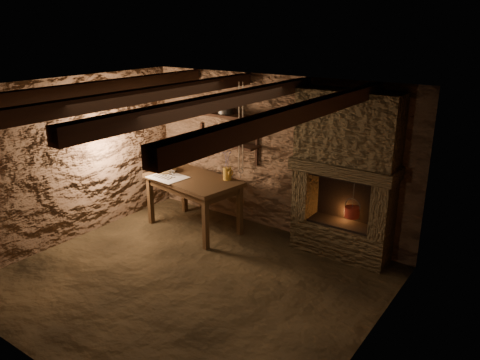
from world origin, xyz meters
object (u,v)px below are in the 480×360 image
Objects in this scene: stoneware_jug at (227,168)px; iron_stockpot at (225,108)px; red_pot at (352,211)px; work_table at (194,202)px; wooden_bowl at (165,169)px.

iron_stockpot reaches higher than stoneware_jug.
red_pot is at bearing 14.40° from stoneware_jug.
red_pot reaches higher than work_table.
wooden_bowl is at bearing -169.45° from work_table.
stoneware_jug is (0.48, 0.24, 0.58)m from work_table.
work_table is at bearing 1.57° from wooden_bowl.
work_table is at bearing -168.71° from red_pot.
work_table is 3.58× the size of stoneware_jug.
iron_stockpot is at bearing 39.12° from wooden_bowl.
red_pot is at bearing 20.27° from work_table.
wooden_bowl is (-1.05, -0.25, -0.15)m from stoneware_jug.
stoneware_jug is 0.95m from iron_stockpot.
work_table is 6.42× the size of iron_stockpot.
iron_stockpot reaches higher than work_table.
red_pot is (2.96, 0.49, -0.19)m from wooden_bowl.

